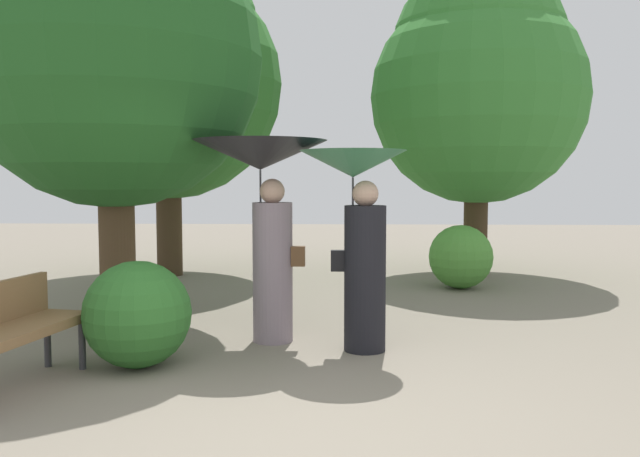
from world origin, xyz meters
TOP-DOWN VIEW (x-y plane):
  - ground_plane at (0.00, 0.00)m, footprint 40.00×40.00m
  - person_left at (-0.54, 2.38)m, footprint 1.35×1.35m
  - person_right at (0.40, 2.04)m, footprint 1.02×1.02m
  - park_bench at (-2.38, 0.70)m, footprint 0.75×1.56m
  - tree_near_left at (-2.29, 3.03)m, footprint 3.30×3.30m
  - tree_near_right at (2.54, 7.14)m, footprint 3.65×3.65m
  - tree_mid_left at (-2.75, 6.91)m, footprint 3.91×3.91m
  - bush_path_left at (-1.55, 1.40)m, footprint 0.94×0.94m
  - bush_path_right at (2.03, 5.69)m, footprint 0.96×0.96m

SIDE VIEW (x-z plane):
  - ground_plane at x=0.00m, z-range 0.00..0.00m
  - bush_path_left at x=-1.55m, z-range 0.00..0.94m
  - bush_path_right at x=2.03m, z-range 0.00..0.96m
  - park_bench at x=-2.38m, z-range 0.10..0.93m
  - person_right at x=0.40m, z-range 0.34..2.26m
  - person_left at x=-0.54m, z-range 0.52..2.55m
  - tree_near_left at x=-2.29m, z-range 0.69..5.77m
  - tree_near_right at x=2.54m, z-range 0.65..5.98m
  - tree_mid_left at x=-2.75m, z-range 0.70..6.39m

